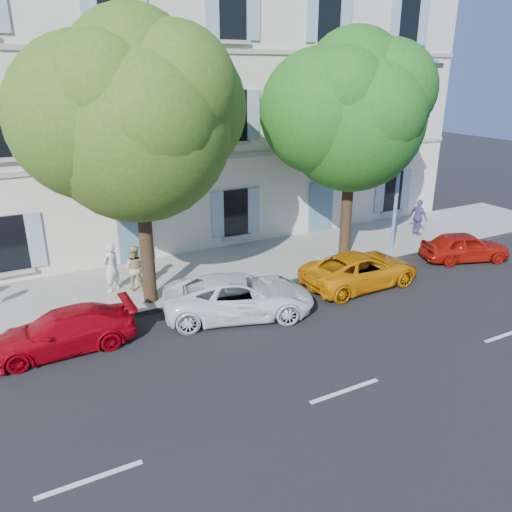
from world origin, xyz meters
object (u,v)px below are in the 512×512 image
tree_left (137,128)px  pedestrian_a (111,267)px  car_red_coupe (63,331)px  pedestrian_b (135,268)px  car_yellow_supercar (360,270)px  street_lamp (404,149)px  car_red_hatchback (465,247)px  car_white_coupe (239,296)px  pedestrian_c (418,217)px  tree_right (352,120)px

tree_left → pedestrian_a: bearing=123.0°
car_red_coupe → pedestrian_b: size_ratio=2.43×
car_yellow_supercar → street_lamp: bearing=-61.7°
tree_left → street_lamp: size_ratio=1.16×
pedestrian_a → car_red_coupe: bearing=26.7°
car_red_hatchback → street_lamp: street_lamp is taller
car_red_coupe → car_red_hatchback: size_ratio=1.13×
car_yellow_supercar → pedestrian_b: size_ratio=2.74×
car_yellow_supercar → car_red_hatchback: size_ratio=1.27×
car_white_coupe → car_yellow_supercar: 4.87m
pedestrian_a → pedestrian_c: (13.86, -0.27, -0.02)m
car_yellow_supercar → pedestrian_b: (-7.32, 3.06, 0.34)m
car_red_coupe → pedestrian_b: pedestrian_b is taller
tree_right → pedestrian_c: 6.43m
street_lamp → pedestrian_b: bearing=173.6°
car_white_coupe → tree_left: tree_left is taller
car_white_coupe → pedestrian_c: size_ratio=2.81×
car_red_coupe → pedestrian_c: (15.90, 2.79, 0.42)m
car_red_coupe → tree_right: (11.39, 2.35, 4.98)m
car_red_coupe → car_red_hatchback: bearing=88.9°
car_red_coupe → car_red_hatchback: 15.48m
pedestrian_a → pedestrian_b: bearing=127.0°
tree_left → pedestrian_a: size_ratio=5.06×
tree_right → car_red_coupe: bearing=-168.4°
car_red_hatchback → tree_left: size_ratio=0.40×
car_yellow_supercar → pedestrian_c: size_ratio=2.63×
car_yellow_supercar → street_lamp: size_ratio=0.59×
car_yellow_supercar → pedestrian_c: (5.82, 3.11, 0.38)m
car_red_coupe → pedestrian_c: bearing=99.8°
pedestrian_b → tree_right: bearing=-151.2°
tree_right → street_lamp: bearing=-21.4°
car_red_coupe → car_white_coupe: (5.21, -0.37, 0.09)m
car_white_coupe → tree_left: bearing=65.3°
pedestrian_a → pedestrian_b: (0.72, -0.31, -0.05)m
street_lamp → tree_left: bearing=179.4°
street_lamp → car_red_coupe: bearing=-173.4°
car_white_coupe → pedestrian_a: 4.68m
pedestrian_b → car_yellow_supercar: bearing=-171.2°
car_white_coupe → tree_right: size_ratio=0.56×
car_red_hatchback → pedestrian_c: size_ratio=2.07×
car_red_coupe → car_yellow_supercar: size_ratio=0.89×
tree_right → tree_left: bearing=-175.4°
tree_right → pedestrian_b: tree_right is taller
car_red_hatchback → pedestrian_c: (0.43, 3.07, 0.40)m
car_red_coupe → street_lamp: (13.40, 1.56, 3.83)m
street_lamp → pedestrian_b: 11.25m
tree_right → pedestrian_a: 10.42m
car_white_coupe → pedestrian_c: 11.16m
car_red_hatchback → tree_left: 13.67m
car_red_hatchback → pedestrian_a: pedestrian_a is taller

